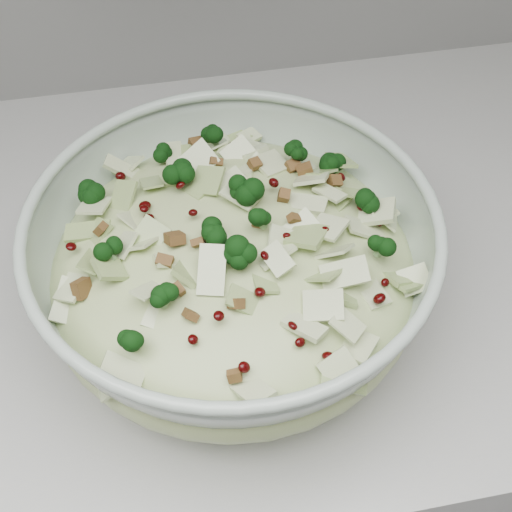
{
  "coord_description": "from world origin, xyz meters",
  "views": [
    {
      "loc": [
        -0.04,
        1.23,
        1.43
      ],
      "look_at": [
        0.03,
        1.59,
        1.0
      ],
      "focal_mm": 50.0,
      "sensor_mm": 36.0,
      "label": 1
    }
  ],
  "objects": [
    {
      "name": "salad",
      "position": [
        0.01,
        1.6,
        0.99
      ],
      "size": [
        0.4,
        0.4,
        0.13
      ],
      "rotation": [
        0.0,
        0.0,
        0.38
      ],
      "color": "#C0CA8A",
      "rests_on": "mixing_bowl"
    },
    {
      "name": "mixing_bowl",
      "position": [
        0.01,
        1.6,
        0.97
      ],
      "size": [
        0.36,
        0.36,
        0.13
      ],
      "rotation": [
        0.0,
        0.0,
        0.07
      ],
      "color": "#A6B6A8",
      "rests_on": "counter"
    },
    {
      "name": "counter",
      "position": [
        0.0,
        1.7,
        0.45
      ],
      "size": [
        3.6,
        0.6,
        0.9
      ],
      "primitive_type": "cube",
      "color": "#A6A6A2",
      "rests_on": "floor"
    }
  ]
}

